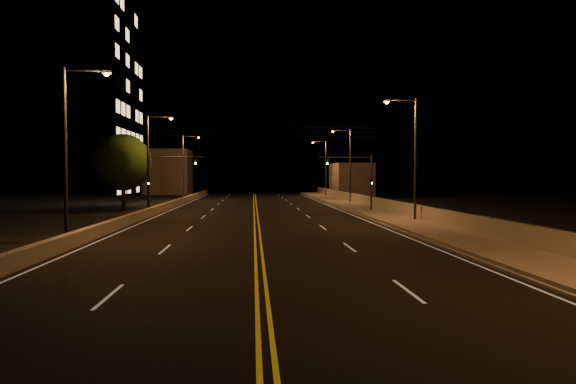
{
  "coord_description": "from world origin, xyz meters",
  "views": [
    {
      "loc": [
        -0.26,
        -12.89,
        3.58
      ],
      "look_at": [
        2.0,
        18.0,
        2.5
      ],
      "focal_mm": 30.0,
      "sensor_mm": 36.0,
      "label": 1
    }
  ],
  "objects": [
    {
      "name": "streetlight_3",
      "position": [
        11.53,
        65.94,
        5.35
      ],
      "size": [
        2.55,
        0.28,
        9.28
      ],
      "color": "#2D2D33",
      "rests_on": "ground"
    },
    {
      "name": "overhead_wires",
      "position": [
        0.0,
        29.5,
        7.4
      ],
      "size": [
        22.0,
        0.03,
        0.83
      ],
      "color": "black"
    },
    {
      "name": "streetlight_4",
      "position": [
        -9.93,
        13.47,
        5.35
      ],
      "size": [
        2.55,
        0.28,
        9.28
      ],
      "color": "#2D2D33",
      "rests_on": "ground"
    },
    {
      "name": "streetlight_2",
      "position": [
        11.53,
        46.0,
        5.35
      ],
      "size": [
        2.55,
        0.28,
        9.28
      ],
      "color": "#2D2D33",
      "rests_on": "ground"
    },
    {
      "name": "traffic_signal_right",
      "position": [
        9.93,
        32.16,
        3.52
      ],
      "size": [
        5.11,
        0.31,
        5.48
      ],
      "color": "#2D2D33",
      "rests_on": "ground"
    },
    {
      "name": "curb",
      "position": [
        8.93,
        20.0,
        0.07
      ],
      "size": [
        0.14,
        120.0,
        0.15
      ],
      "primitive_type": "cube",
      "color": "gray",
      "rests_on": "ground"
    },
    {
      "name": "ground",
      "position": [
        0.0,
        0.0,
        0.0
      ],
      "size": [
        160.0,
        160.0,
        0.0
      ],
      "primitive_type": "plane",
      "color": "black",
      "rests_on": "ground"
    },
    {
      "name": "streetlight_5",
      "position": [
        -9.93,
        33.69,
        5.35
      ],
      "size": [
        2.55,
        0.28,
        9.28
      ],
      "color": "#2D2D33",
      "rests_on": "ground"
    },
    {
      "name": "streetlight_1",
      "position": [
        11.53,
        22.08,
        5.35
      ],
      "size": [
        2.55,
        0.28,
        9.28
      ],
      "color": "#2D2D33",
      "rests_on": "ground"
    },
    {
      "name": "traffic_signal_left",
      "position": [
        -8.73,
        32.16,
        3.52
      ],
      "size": [
        5.11,
        0.31,
        5.48
      ],
      "color": "#2D2D33",
      "rests_on": "ground"
    },
    {
      "name": "road",
      "position": [
        0.0,
        20.0,
        0.01
      ],
      "size": [
        18.0,
        120.0,
        0.02
      ],
      "primitive_type": "cube",
      "color": "black",
      "rests_on": "ground"
    },
    {
      "name": "tree_1",
      "position": [
        -15.31,
        44.58,
        4.81
      ],
      "size": [
        5.63,
        5.63,
        7.64
      ],
      "color": "black",
      "rests_on": "ground"
    },
    {
      "name": "building_tower",
      "position": [
        -28.51,
        52.79,
        13.58
      ],
      "size": [
        24.0,
        15.0,
        28.31
      ],
      "color": "slate",
      "rests_on": "ground"
    },
    {
      "name": "lane_markings",
      "position": [
        0.0,
        19.93,
        0.02
      ],
      "size": [
        17.32,
        116.0,
        0.0
      ],
      "color": "silver",
      "rests_on": "road"
    },
    {
      "name": "streetlight_6",
      "position": [
        -9.93,
        56.68,
        5.35
      ],
      "size": [
        2.55,
        0.28,
        9.28
      ],
      "color": "#2D2D33",
      "rests_on": "ground"
    },
    {
      "name": "sidewalk",
      "position": [
        10.8,
        20.0,
        0.15
      ],
      "size": [
        3.6,
        120.0,
        0.3
      ],
      "primitive_type": "cube",
      "color": "gray",
      "rests_on": "ground"
    },
    {
      "name": "parapet_rail",
      "position": [
        12.45,
        20.0,
        1.33
      ],
      "size": [
        0.06,
        120.0,
        0.06
      ],
      "primitive_type": "cylinder",
      "rotation": [
        1.57,
        0.0,
        0.0
      ],
      "color": "black",
      "rests_on": "parapet_wall"
    },
    {
      "name": "tree_0",
      "position": [
        -13.27,
        36.44,
        4.87
      ],
      "size": [
        5.7,
        5.7,
        7.72
      ],
      "color": "black",
      "rests_on": "ground"
    },
    {
      "name": "jersey_barrier",
      "position": [
        -9.23,
        20.0,
        0.37
      ],
      "size": [
        0.45,
        120.0,
        0.73
      ],
      "primitive_type": "cube",
      "color": "#A49E89",
      "rests_on": "ground"
    },
    {
      "name": "distant_building_left",
      "position": [
        -16.0,
        78.53,
        4.17
      ],
      "size": [
        8.0,
        8.0,
        8.35
      ],
      "primitive_type": "cube",
      "color": "slate",
      "rests_on": "ground"
    },
    {
      "name": "parapet_wall",
      "position": [
        12.45,
        20.0,
        0.8
      ],
      "size": [
        0.3,
        120.0,
        1.0
      ],
      "primitive_type": "cube",
      "color": "#A49E89",
      "rests_on": "sidewalk"
    },
    {
      "name": "distant_building_right",
      "position": [
        16.5,
        68.4,
        2.8
      ],
      "size": [
        6.0,
        10.0,
        5.6
      ],
      "primitive_type": "cube",
      "color": "slate",
      "rests_on": "ground"
    }
  ]
}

